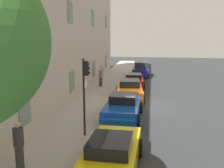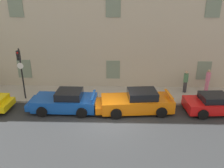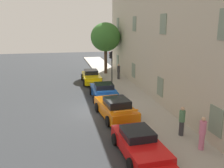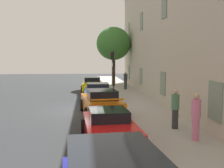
% 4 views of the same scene
% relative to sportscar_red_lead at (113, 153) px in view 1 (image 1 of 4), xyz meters
% --- Properties ---
extents(ground_plane, '(80.00, 80.00, 0.00)m').
position_rel_sportscar_red_lead_xyz_m(ground_plane, '(9.11, -0.75, -0.63)').
color(ground_plane, '#2B2D30').
extents(sidewalk, '(60.00, 3.12, 0.14)m').
position_rel_sportscar_red_lead_xyz_m(sidewalk, '(9.11, 2.79, -0.56)').
color(sidewalk, '#A8A399').
rests_on(sidewalk, ground).
extents(building_facade, '(36.45, 3.96, 10.81)m').
position_rel_sportscar_red_lead_xyz_m(building_facade, '(9.11, 6.08, 4.80)').
color(building_facade, '#BCB29E').
rests_on(building_facade, ground).
extents(sportscar_red_lead, '(4.80, 2.13, 1.39)m').
position_rel_sportscar_red_lead_xyz_m(sportscar_red_lead, '(0.00, 0.00, 0.00)').
color(sportscar_red_lead, yellow).
rests_on(sportscar_red_lead, ground).
extents(sportscar_yellow_flank, '(4.52, 2.23, 1.41)m').
position_rel_sportscar_red_lead_xyz_m(sportscar_yellow_flank, '(5.88, 0.28, -0.01)').
color(sportscar_yellow_flank, '#144CB2').
rests_on(sportscar_yellow_flank, ground).
extents(sportscar_white_middle, '(5.19, 2.48, 1.47)m').
position_rel_sportscar_red_lead_xyz_m(sportscar_white_middle, '(10.61, 0.26, 0.01)').
color(sportscar_white_middle, orange).
rests_on(sportscar_white_middle, ground).
extents(sportscar_tail_end, '(4.69, 2.24, 1.24)m').
position_rel_sportscar_red_lead_xyz_m(sportscar_tail_end, '(16.25, 0.33, -0.07)').
color(sportscar_tail_end, red).
rests_on(sportscar_tail_end, ground).
extents(hatchback_parked, '(3.99, 2.09, 1.76)m').
position_rel_sportscar_red_lead_xyz_m(hatchback_parked, '(22.24, -0.10, 0.17)').
color(hatchback_parked, navy).
rests_on(hatchback_parked, ground).
extents(traffic_light, '(0.44, 0.36, 3.72)m').
position_rel_sportscar_red_lead_xyz_m(traffic_light, '(2.71, 1.69, 2.04)').
color(traffic_light, black).
rests_on(traffic_light, sidewalk).
extents(pedestrian_admiring, '(0.53, 0.53, 1.77)m').
position_rel_sportscar_red_lead_xyz_m(pedestrian_admiring, '(-0.73, 3.30, 0.41)').
color(pedestrian_admiring, '#333338').
rests_on(pedestrian_admiring, sidewalk).
extents(pedestrian_strolling, '(0.48, 0.48, 1.78)m').
position_rel_sportscar_red_lead_xyz_m(pedestrian_strolling, '(16.50, 3.54, 0.43)').
color(pedestrian_strolling, pink).
rests_on(pedestrian_strolling, sidewalk).
extents(pedestrian_bystander, '(0.35, 0.35, 1.74)m').
position_rel_sportscar_red_lead_xyz_m(pedestrian_bystander, '(14.74, 3.32, 0.41)').
color(pedestrian_bystander, '#333338').
rests_on(pedestrian_bystander, sidewalk).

